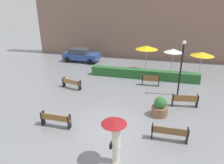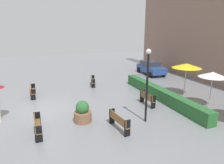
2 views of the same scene
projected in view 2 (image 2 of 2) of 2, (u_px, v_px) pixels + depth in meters
ground_plane at (44, 109)px, 13.19m from camera, size 60.00×60.00×0.00m
bench_near_left at (32, 90)px, 15.58m from camera, size 1.80×0.36×0.84m
bench_back_row at (147, 98)px, 13.79m from camera, size 1.51×0.42×0.92m
bench_near_right at (37, 125)px, 10.00m from camera, size 1.87×0.38×0.83m
bench_far_left at (93, 80)px, 18.73m from camera, size 1.78×0.73×0.81m
bench_far_right at (119, 121)px, 10.41m from camera, size 1.76×0.54×0.88m
planter_pot at (83, 113)px, 11.34m from camera, size 1.02×1.02×1.26m
lamp_post at (147, 79)px, 10.85m from camera, size 0.28×0.28×4.18m
patio_umbrella_yellow at (187, 66)px, 15.36m from camera, size 2.24×2.24×2.61m
patio_umbrella_white at (213, 75)px, 13.06m from camera, size 1.82×1.82×2.46m
hedge_strip at (160, 94)px, 15.08m from camera, size 9.91×0.70×0.84m
parked_car at (151, 67)px, 23.35m from camera, size 4.27×2.11×1.57m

